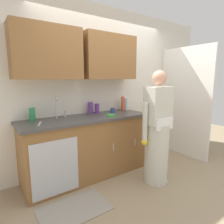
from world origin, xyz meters
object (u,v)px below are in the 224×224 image
object	(u,v)px
bottle_cleaner_spray	(32,114)
sponge	(111,115)
sink	(63,121)
knife_on_counter	(40,124)
bottle_soap	(97,108)
bottle_water_tall	(126,104)
person_at_sink	(157,136)
bottle_dish_liquid	(123,103)
bottle_water_short	(91,108)
cup_by_sink	(113,111)

from	to	relation	value
bottle_cleaner_spray	sponge	world-z (taller)	bottle_cleaner_spray
sink	bottle_cleaner_spray	distance (m)	0.42
sink	knife_on_counter	distance (m)	0.34
sink	sponge	bearing A→B (deg)	-13.56
bottle_soap	sponge	size ratio (longest dim) A/B	1.48
bottle_water_tall	knife_on_counter	world-z (taller)	bottle_water_tall
bottle_water_tall	sponge	size ratio (longest dim) A/B	1.92
knife_on_counter	sponge	xyz separation A→B (m)	(1.03, -0.11, 0.01)
person_at_sink	bottle_water_tall	distance (m)	1.00
bottle_cleaner_spray	bottle_dish_liquid	bearing A→B (deg)	-1.13
bottle_soap	bottle_dish_liquid	size ratio (longest dim) A/B	0.64
bottle_water_short	bottle_water_tall	bearing A→B (deg)	-2.46
bottle_water_tall	bottle_water_short	bearing A→B (deg)	177.54
bottle_dish_liquid	knife_on_counter	xyz separation A→B (m)	(-1.52, -0.22, -0.12)
bottle_soap	knife_on_counter	size ratio (longest dim) A/B	0.68
bottle_water_tall	knife_on_counter	size ratio (longest dim) A/B	0.88
person_at_sink	bottle_water_short	distance (m)	1.15
sponge	bottle_dish_liquid	bearing A→B (deg)	33.49
sink	bottle_dish_liquid	bearing A→B (deg)	7.29
bottle_water_short	sponge	xyz separation A→B (m)	(0.15, -0.37, -0.08)
sink	bottle_water_tall	world-z (taller)	sink
person_at_sink	cup_by_sink	bearing A→B (deg)	106.73
sponge	bottle_cleaner_spray	bearing A→B (deg)	161.66
bottle_water_short	bottle_cleaner_spray	bearing A→B (deg)	-179.11
sink	person_at_sink	size ratio (longest dim) A/B	0.31
bottle_soap	bottle_cleaner_spray	size ratio (longest dim) A/B	0.91
bottle_soap	cup_by_sink	world-z (taller)	bottle_soap
bottle_soap	sponge	bearing A→B (deg)	-83.04
bottle_dish_liquid	bottle_water_tall	size ratio (longest dim) A/B	1.20
bottle_dish_liquid	bottle_cleaner_spray	bearing A→B (deg)	178.87
sink	knife_on_counter	world-z (taller)	sink
bottle_water_short	sponge	world-z (taller)	bottle_water_short
bottle_water_short	bottle_dish_liquid	bearing A→B (deg)	-4.03
bottle_water_tall	sponge	bearing A→B (deg)	-149.80
sink	bottle_cleaner_spray	xyz separation A→B (m)	(-0.36, 0.18, 0.10)
bottle_cleaner_spray	sponge	bearing A→B (deg)	-18.34
bottle_water_short	bottle_water_tall	world-z (taller)	bottle_water_tall
bottle_soap	sponge	distance (m)	0.35
person_at_sink	sponge	xyz separation A→B (m)	(-0.41, 0.58, 0.26)
sink	bottle_water_tall	bearing A→B (deg)	7.38
bottle_water_tall	cup_by_sink	bearing A→B (deg)	-160.68
person_at_sink	bottle_soap	world-z (taller)	person_at_sink
bottle_water_short	cup_by_sink	size ratio (longest dim) A/B	2.14
person_at_sink	knife_on_counter	xyz separation A→B (m)	(-1.44, 0.69, 0.25)
bottle_dish_liquid	bottle_water_tall	world-z (taller)	bottle_dish_liquid
bottle_water_short	bottle_water_tall	size ratio (longest dim) A/B	0.90
bottle_soap	bottle_dish_liquid	xyz separation A→B (m)	(0.53, -0.02, 0.05)
bottle_dish_liquid	sponge	xyz separation A→B (m)	(-0.49, -0.32, -0.11)
cup_by_sink	knife_on_counter	distance (m)	1.21
sink	cup_by_sink	distance (m)	0.88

